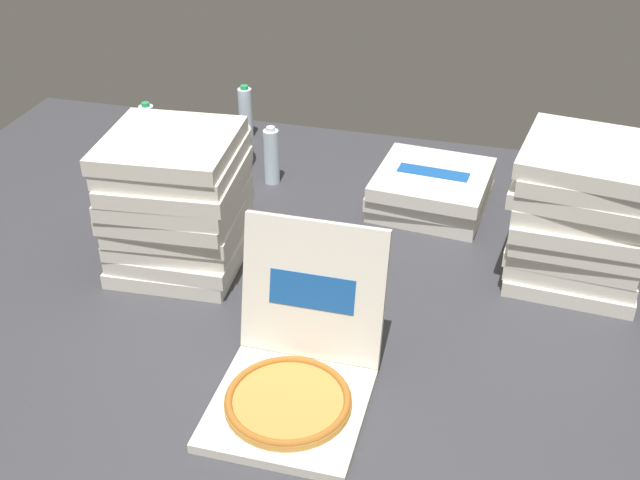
{
  "coord_description": "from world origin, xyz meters",
  "views": [
    {
      "loc": [
        0.57,
        -1.9,
        1.45
      ],
      "look_at": [
        0.03,
        0.1,
        0.14
      ],
      "focal_mm": 44.71,
      "sensor_mm": 36.0,
      "label": 1
    }
  ],
  "objects_px": {
    "ice_bucket": "(215,148)",
    "water_bottle_1": "(160,142)",
    "open_pizza_box": "(296,369)",
    "water_bottle_3": "(246,113)",
    "water_bottle_2": "(272,156)",
    "pizza_stack_center_near": "(178,202)",
    "water_bottle_4": "(149,131)",
    "pizza_stack_right_far": "(431,189)",
    "pizza_stack_center_far": "(580,213)",
    "water_bottle_0": "(149,153)"
  },
  "relations": [
    {
      "from": "open_pizza_box",
      "to": "water_bottle_3",
      "type": "xyz_separation_m",
      "value": [
        -0.65,
        1.46,
        0.03
      ]
    },
    {
      "from": "pizza_stack_right_far",
      "to": "ice_bucket",
      "type": "xyz_separation_m",
      "value": [
        -0.88,
        0.12,
        -0.0
      ]
    },
    {
      "from": "pizza_stack_center_near",
      "to": "water_bottle_4",
      "type": "xyz_separation_m",
      "value": [
        -0.44,
        0.69,
        -0.11
      ]
    },
    {
      "from": "water_bottle_4",
      "to": "open_pizza_box",
      "type": "bearing_deg",
      "value": -50.84
    },
    {
      "from": "water_bottle_0",
      "to": "water_bottle_4",
      "type": "height_order",
      "value": "same"
    },
    {
      "from": "open_pizza_box",
      "to": "water_bottle_3",
      "type": "relative_size",
      "value": 2.14
    },
    {
      "from": "pizza_stack_center_near",
      "to": "water_bottle_1",
      "type": "bearing_deg",
      "value": 120.11
    },
    {
      "from": "water_bottle_0",
      "to": "ice_bucket",
      "type": "bearing_deg",
      "value": 41.54
    },
    {
      "from": "pizza_stack_center_far",
      "to": "water_bottle_2",
      "type": "bearing_deg",
      "value": 162.82
    },
    {
      "from": "pizza_stack_right_far",
      "to": "open_pizza_box",
      "type": "bearing_deg",
      "value": -100.43
    },
    {
      "from": "pizza_stack_right_far",
      "to": "water_bottle_0",
      "type": "bearing_deg",
      "value": -177.07
    },
    {
      "from": "ice_bucket",
      "to": "water_bottle_1",
      "type": "relative_size",
      "value": 1.28
    },
    {
      "from": "pizza_stack_right_far",
      "to": "pizza_stack_center_far",
      "type": "distance_m",
      "value": 0.59
    },
    {
      "from": "pizza_stack_center_near",
      "to": "open_pizza_box",
      "type": "bearing_deg",
      "value": -43.23
    },
    {
      "from": "pizza_stack_center_far",
      "to": "water_bottle_1",
      "type": "relative_size",
      "value": 1.94
    },
    {
      "from": "water_bottle_0",
      "to": "water_bottle_1",
      "type": "bearing_deg",
      "value": 90.33
    },
    {
      "from": "water_bottle_2",
      "to": "water_bottle_0",
      "type": "bearing_deg",
      "value": -168.48
    },
    {
      "from": "open_pizza_box",
      "to": "water_bottle_3",
      "type": "distance_m",
      "value": 1.6
    },
    {
      "from": "pizza_stack_center_far",
      "to": "water_bottle_0",
      "type": "distance_m",
      "value": 1.59
    },
    {
      "from": "water_bottle_0",
      "to": "water_bottle_4",
      "type": "bearing_deg",
      "value": 115.19
    },
    {
      "from": "pizza_stack_center_far",
      "to": "water_bottle_0",
      "type": "height_order",
      "value": "pizza_stack_center_far"
    },
    {
      "from": "water_bottle_1",
      "to": "water_bottle_4",
      "type": "xyz_separation_m",
      "value": [
        -0.09,
        0.08,
        0.0
      ]
    },
    {
      "from": "open_pizza_box",
      "to": "pizza_stack_center_far",
      "type": "height_order",
      "value": "pizza_stack_center_far"
    },
    {
      "from": "water_bottle_1",
      "to": "water_bottle_2",
      "type": "bearing_deg",
      "value": -0.97
    },
    {
      "from": "pizza_stack_center_far",
      "to": "water_bottle_2",
      "type": "xyz_separation_m",
      "value": [
        -1.1,
        0.34,
        -0.11
      ]
    },
    {
      "from": "water_bottle_0",
      "to": "water_bottle_2",
      "type": "relative_size",
      "value": 1.0
    },
    {
      "from": "open_pizza_box",
      "to": "pizza_stack_right_far",
      "type": "bearing_deg",
      "value": 79.57
    },
    {
      "from": "water_bottle_4",
      "to": "pizza_stack_center_near",
      "type": "bearing_deg",
      "value": -57.58
    },
    {
      "from": "ice_bucket",
      "to": "water_bottle_2",
      "type": "relative_size",
      "value": 1.28
    },
    {
      "from": "open_pizza_box",
      "to": "water_bottle_1",
      "type": "bearing_deg",
      "value": 128.58
    },
    {
      "from": "pizza_stack_center_far",
      "to": "water_bottle_2",
      "type": "distance_m",
      "value": 1.16
    },
    {
      "from": "pizza_stack_center_near",
      "to": "pizza_stack_right_far",
      "type": "xyz_separation_m",
      "value": [
        0.72,
        0.56,
        -0.15
      ]
    },
    {
      "from": "pizza_stack_right_far",
      "to": "water_bottle_2",
      "type": "height_order",
      "value": "water_bottle_2"
    },
    {
      "from": "water_bottle_4",
      "to": "water_bottle_3",
      "type": "bearing_deg",
      "value": 40.64
    },
    {
      "from": "pizza_stack_right_far",
      "to": "water_bottle_3",
      "type": "xyz_separation_m",
      "value": [
        -0.85,
        0.4,
        0.04
      ]
    },
    {
      "from": "ice_bucket",
      "to": "water_bottle_2",
      "type": "distance_m",
      "value": 0.28
    },
    {
      "from": "water_bottle_3",
      "to": "water_bottle_4",
      "type": "height_order",
      "value": "same"
    },
    {
      "from": "water_bottle_2",
      "to": "open_pizza_box",
      "type": "bearing_deg",
      "value": -69.09
    },
    {
      "from": "ice_bucket",
      "to": "water_bottle_4",
      "type": "height_order",
      "value": "water_bottle_4"
    },
    {
      "from": "pizza_stack_center_near",
      "to": "water_bottle_3",
      "type": "distance_m",
      "value": 0.98
    },
    {
      "from": "pizza_stack_center_near",
      "to": "water_bottle_2",
      "type": "distance_m",
      "value": 0.62
    },
    {
      "from": "pizza_stack_center_near",
      "to": "water_bottle_3",
      "type": "height_order",
      "value": "pizza_stack_center_near"
    },
    {
      "from": "open_pizza_box",
      "to": "ice_bucket",
      "type": "height_order",
      "value": "open_pizza_box"
    },
    {
      "from": "pizza_stack_center_near",
      "to": "pizza_stack_right_far",
      "type": "bearing_deg",
      "value": 37.75
    },
    {
      "from": "ice_bucket",
      "to": "water_bottle_1",
      "type": "bearing_deg",
      "value": -159.66
    },
    {
      "from": "water_bottle_2",
      "to": "water_bottle_3",
      "type": "height_order",
      "value": "same"
    },
    {
      "from": "water_bottle_4",
      "to": "pizza_stack_right_far",
      "type": "bearing_deg",
      "value": -6.44
    },
    {
      "from": "pizza_stack_center_far",
      "to": "water_bottle_1",
      "type": "xyz_separation_m",
      "value": [
        -1.56,
        0.35,
        -0.11
      ]
    },
    {
      "from": "water_bottle_2",
      "to": "water_bottle_4",
      "type": "distance_m",
      "value": 0.56
    },
    {
      "from": "pizza_stack_right_far",
      "to": "water_bottle_0",
      "type": "height_order",
      "value": "water_bottle_0"
    }
  ]
}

